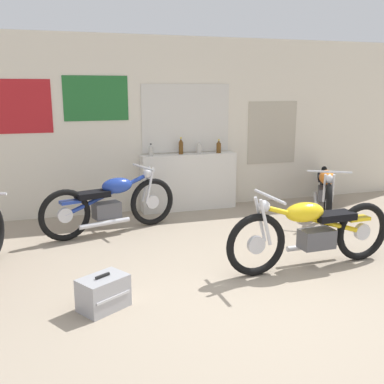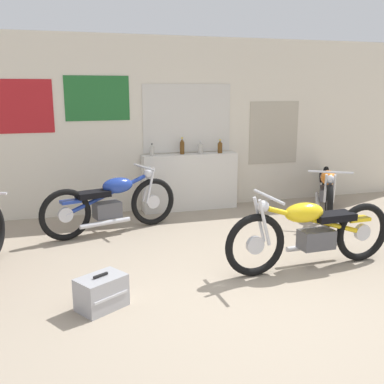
% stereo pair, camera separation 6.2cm
% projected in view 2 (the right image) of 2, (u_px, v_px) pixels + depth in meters
% --- Properties ---
extents(ground_plane, '(24.00, 24.00, 0.00)m').
position_uv_depth(ground_plane, '(260.00, 305.00, 4.21)').
color(ground_plane, gray).
extents(wall_back, '(10.00, 0.07, 2.80)m').
position_uv_depth(wall_back, '(167.00, 125.00, 7.33)').
color(wall_back, beige).
rests_on(wall_back, ground_plane).
extents(sill_counter, '(1.59, 0.28, 0.93)m').
position_uv_depth(sill_counter, '(190.00, 182.00, 7.47)').
color(sill_counter, silver).
rests_on(sill_counter, ground_plane).
extents(bottle_leftmost, '(0.07, 0.07, 0.20)m').
position_uv_depth(bottle_leftmost, '(152.00, 150.00, 7.16)').
color(bottle_leftmost, '#B7B2A8').
rests_on(bottle_leftmost, sill_counter).
extents(bottle_left_center, '(0.07, 0.07, 0.28)m').
position_uv_depth(bottle_left_center, '(182.00, 147.00, 7.32)').
color(bottle_left_center, '#5B3814').
rests_on(bottle_left_center, sill_counter).
extents(bottle_center, '(0.08, 0.08, 0.21)m').
position_uv_depth(bottle_center, '(200.00, 148.00, 7.40)').
color(bottle_center, '#B7B2A8').
rests_on(bottle_center, sill_counter).
extents(bottle_right_center, '(0.08, 0.08, 0.23)m').
position_uv_depth(bottle_right_center, '(220.00, 147.00, 7.46)').
color(bottle_right_center, '#5B3814').
rests_on(bottle_right_center, sill_counter).
extents(motorcycle_yellow, '(2.08, 0.64, 0.89)m').
position_uv_depth(motorcycle_yellow, '(311.00, 232.00, 5.00)').
color(motorcycle_yellow, black).
rests_on(motorcycle_yellow, ground_plane).
extents(motorcycle_orange, '(1.20, 1.91, 0.80)m').
position_uv_depth(motorcycle_orange, '(327.00, 189.00, 7.26)').
color(motorcycle_orange, black).
rests_on(motorcycle_orange, ground_plane).
extents(motorcycle_blue, '(1.95, 0.77, 0.90)m').
position_uv_depth(motorcycle_blue, '(111.00, 203.00, 6.26)').
color(motorcycle_blue, black).
rests_on(motorcycle_blue, ground_plane).
extents(hard_case_silver, '(0.52, 0.47, 0.33)m').
position_uv_depth(hard_case_silver, '(101.00, 292.00, 4.12)').
color(hard_case_silver, '#9E9EA3').
rests_on(hard_case_silver, ground_plane).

